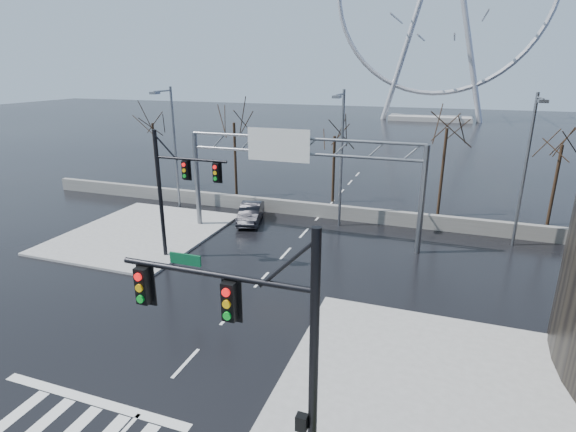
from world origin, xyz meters
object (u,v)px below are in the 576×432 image
at_px(signal_mast_near, 263,337).
at_px(car, 251,213).
at_px(sign_gantry, 295,165).
at_px(signal_mast_far, 175,184).

bearing_deg(signal_mast_near, car, 114.97).
distance_m(sign_gantry, car, 6.50).
height_order(signal_mast_near, sign_gantry, signal_mast_near).
bearing_deg(signal_mast_far, sign_gantry, 47.53).
relative_size(signal_mast_far, sign_gantry, 0.49).
height_order(signal_mast_far, car, signal_mast_far).
distance_m(signal_mast_far, car, 9.10).
bearing_deg(signal_mast_far, car, 81.43).
xyz_separation_m(signal_mast_near, sign_gantry, (-5.52, 19.00, 0.31)).
bearing_deg(car, signal_mast_far, -113.38).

